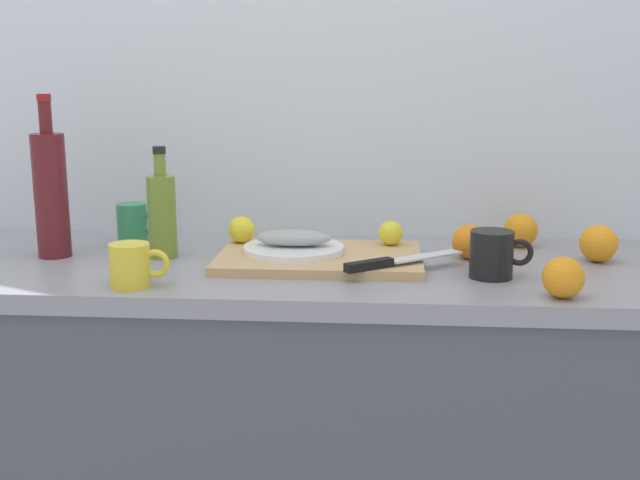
# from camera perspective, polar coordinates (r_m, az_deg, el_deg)

# --- Properties ---
(back_wall) EXTENTS (3.20, 0.05, 2.50)m
(back_wall) POSITION_cam_1_polar(r_m,az_deg,el_deg) (1.98, -5.18, 10.59)
(back_wall) COLOR silver
(back_wall) RESTS_ON ground_plane
(kitchen_counter) EXTENTS (2.00, 0.60, 0.90)m
(kitchen_counter) POSITION_cam_1_polar(r_m,az_deg,el_deg) (1.87, -6.42, -15.05)
(kitchen_counter) COLOR #4C5159
(kitchen_counter) RESTS_ON ground_plane
(cutting_board) EXTENTS (0.44, 0.30, 0.02)m
(cutting_board) POSITION_cam_1_polar(r_m,az_deg,el_deg) (1.68, 0.00, -1.33)
(cutting_board) COLOR tan
(cutting_board) RESTS_ON kitchen_counter
(white_plate) EXTENTS (0.22, 0.22, 0.01)m
(white_plate) POSITION_cam_1_polar(r_m,az_deg,el_deg) (1.69, -1.98, -0.68)
(white_plate) COLOR white
(white_plate) RESTS_ON cutting_board
(fish_fillet) EXTENTS (0.17, 0.07, 0.04)m
(fish_fillet) POSITION_cam_1_polar(r_m,az_deg,el_deg) (1.68, -1.99, 0.17)
(fish_fillet) COLOR #999E99
(fish_fillet) RESTS_ON white_plate
(chef_knife) EXTENTS (0.25, 0.19, 0.02)m
(chef_knife) POSITION_cam_1_polar(r_m,az_deg,el_deg) (1.57, 5.26, -1.63)
(chef_knife) COLOR silver
(chef_knife) RESTS_ON cutting_board
(lemon_0) EXTENTS (0.06, 0.06, 0.06)m
(lemon_0) POSITION_cam_1_polar(r_m,az_deg,el_deg) (1.76, 5.31, 0.52)
(lemon_0) COLOR yellow
(lemon_0) RESTS_ON cutting_board
(lemon_1) EXTENTS (0.06, 0.06, 0.06)m
(lemon_1) POSITION_cam_1_polar(r_m,az_deg,el_deg) (1.79, -5.86, 0.78)
(lemon_1) COLOR yellow
(lemon_1) RESTS_ON cutting_board
(olive_oil_bottle) EXTENTS (0.06, 0.06, 0.25)m
(olive_oil_bottle) POSITION_cam_1_polar(r_m,az_deg,el_deg) (1.75, -11.71, 1.92)
(olive_oil_bottle) COLOR olive
(olive_oil_bottle) RESTS_ON kitchen_counter
(wine_bottle) EXTENTS (0.07, 0.07, 0.36)m
(wine_bottle) POSITION_cam_1_polar(r_m,az_deg,el_deg) (1.81, -19.44, 3.37)
(wine_bottle) COLOR #59191E
(wine_bottle) RESTS_ON kitchen_counter
(coffee_mug_0) EXTENTS (0.13, 0.09, 0.10)m
(coffee_mug_0) POSITION_cam_1_polar(r_m,az_deg,el_deg) (1.59, 12.76, -1.04)
(coffee_mug_0) COLOR black
(coffee_mug_0) RESTS_ON kitchen_counter
(coffee_mug_1) EXTENTS (0.11, 0.07, 0.10)m
(coffee_mug_1) POSITION_cam_1_polar(r_m,az_deg,el_deg) (1.89, -13.74, 1.12)
(coffee_mug_1) COLOR #338C59
(coffee_mug_1) RESTS_ON kitchen_counter
(coffee_mug_2) EXTENTS (0.12, 0.08, 0.09)m
(coffee_mug_2) POSITION_cam_1_polar(r_m,az_deg,el_deg) (1.53, -13.88, -1.82)
(coffee_mug_2) COLOR yellow
(coffee_mug_2) RESTS_ON kitchen_counter
(orange_0) EXTENTS (0.08, 0.08, 0.08)m
(orange_0) POSITION_cam_1_polar(r_m,az_deg,el_deg) (1.79, 20.06, -0.24)
(orange_0) COLOR orange
(orange_0) RESTS_ON kitchen_counter
(orange_1) EXTENTS (0.08, 0.08, 0.08)m
(orange_1) POSITION_cam_1_polar(r_m,az_deg,el_deg) (1.89, 14.74, 0.71)
(orange_1) COLOR orange
(orange_1) RESTS_ON kitchen_counter
(orange_2) EXTENTS (0.08, 0.08, 0.08)m
(orange_2) POSITION_cam_1_polar(r_m,az_deg,el_deg) (1.74, 11.08, -0.12)
(orange_2) COLOR orange
(orange_2) RESTS_ON kitchen_counter
(orange_3) EXTENTS (0.08, 0.08, 0.08)m
(orange_3) POSITION_cam_1_polar(r_m,az_deg,el_deg) (1.48, 17.69, -2.68)
(orange_3) COLOR orange
(orange_3) RESTS_ON kitchen_counter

